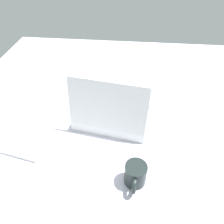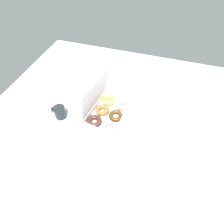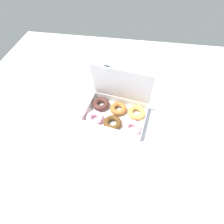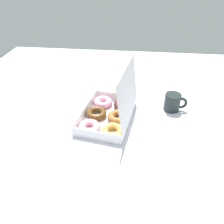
{
  "view_description": "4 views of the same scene",
  "coord_description": "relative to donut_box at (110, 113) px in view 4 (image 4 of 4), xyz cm",
  "views": [
    {
      "loc": [
        -2.29,
        79.07,
        72.73
      ],
      "look_at": [
        5.58,
        2.74,
        5.37
      ],
      "focal_mm": 35.0,
      "sensor_mm": 36.0,
      "label": 1
    },
    {
      "loc": [
        -69.22,
        -23.17,
        97.08
      ],
      "look_at": [
        6.03,
        0.45,
        2.89
      ],
      "focal_mm": 28.0,
      "sensor_mm": 36.0,
      "label": 2
    },
    {
      "loc": [
        12.47,
        -57.22,
        80.09
      ],
      "look_at": [
        3.21,
        2.16,
        5.19
      ],
      "focal_mm": 28.0,
      "sensor_mm": 36.0,
      "label": 3
    },
    {
      "loc": [
        89.59,
        14.35,
        64.15
      ],
      "look_at": [
        3.99,
        4.81,
        3.12
      ],
      "focal_mm": 35.0,
      "sensor_mm": 36.0,
      "label": 4
    }
  ],
  "objects": [
    {
      "name": "keyboard",
      "position": [
        45.93,
        15.96,
        -2.39
      ],
      "size": [
        41.42,
        21.71,
        2.2
      ],
      "color": "white",
      "rests_on": "ground_plane"
    },
    {
      "name": "coffee_mug",
      "position": [
        -11.27,
        30.93,
        1.13
      ],
      "size": [
        7.97,
        11.51,
        8.93
      ],
      "color": "black",
      "rests_on": "ground_plane"
    },
    {
      "name": "ground_plane",
      "position": [
        -5.18,
        -3.81,
        -4.45
      ],
      "size": [
        180.0,
        180.0,
        2.0
      ],
      "primitive_type": "cube",
      "color": "silver"
    },
    {
      "name": "donut_box",
      "position": [
        0.0,
        0.0,
        0.0
      ],
      "size": [
        36.3,
        27.47,
        27.42
      ],
      "color": "white",
      "rests_on": "ground_plane"
    }
  ]
}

